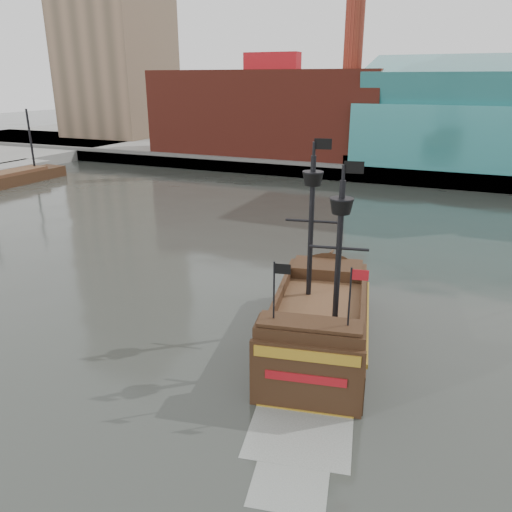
% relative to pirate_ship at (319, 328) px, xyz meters
% --- Properties ---
extents(ground, '(400.00, 400.00, 0.00)m').
position_rel_pirate_ship_xyz_m(ground, '(-5.95, -9.92, -1.19)').
color(ground, '#252823').
rests_on(ground, ground).
extents(promenade_far, '(220.00, 60.00, 2.00)m').
position_rel_pirate_ship_xyz_m(promenade_far, '(-5.95, 82.08, -0.19)').
color(promenade_far, slate).
rests_on(promenade_far, ground).
extents(seawall, '(220.00, 1.00, 2.60)m').
position_rel_pirate_ship_xyz_m(seawall, '(-5.95, 52.58, 0.11)').
color(seawall, '#4C4C49').
rests_on(seawall, ground).
extents(skyline, '(149.00, 45.00, 62.00)m').
position_rel_pirate_ship_xyz_m(skyline, '(-0.75, 74.65, 23.36)').
color(skyline, brown).
rests_on(skyline, promenade_far).
extents(pirate_ship, '(8.51, 18.28, 13.17)m').
position_rel_pirate_ship_xyz_m(pirate_ship, '(0.00, 0.00, 0.00)').
color(pirate_ship, black).
rests_on(pirate_ship, ground).
extents(docked_vessel, '(4.20, 18.54, 12.60)m').
position_rel_pirate_ship_xyz_m(docked_vessel, '(-58.12, 29.13, -0.39)').
color(docked_vessel, black).
rests_on(docked_vessel, ground).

